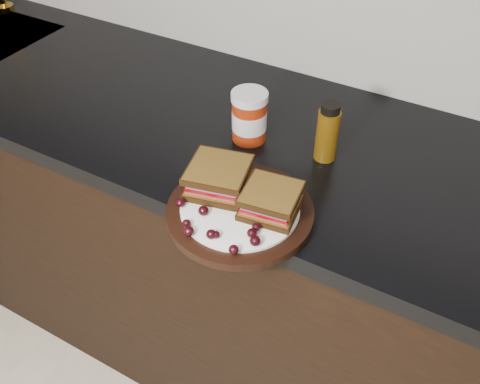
% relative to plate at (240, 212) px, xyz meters
% --- Properties ---
extents(base_cabinets, '(3.96, 0.58, 0.86)m').
position_rel_plate_xyz_m(base_cabinets, '(-0.08, 0.26, -0.48)').
color(base_cabinets, black).
rests_on(base_cabinets, ground_plane).
extents(countertop, '(3.98, 0.60, 0.04)m').
position_rel_plate_xyz_m(countertop, '(-0.08, 0.26, -0.03)').
color(countertop, black).
rests_on(countertop, base_cabinets).
extents(plate, '(0.28, 0.28, 0.02)m').
position_rel_plate_xyz_m(plate, '(0.00, 0.00, 0.00)').
color(plate, black).
rests_on(plate, countertop).
extents(sandwich_left, '(0.14, 0.14, 0.05)m').
position_rel_plate_xyz_m(sandwich_left, '(-0.06, 0.03, 0.04)').
color(sandwich_left, brown).
rests_on(sandwich_left, plate).
extents(sandwich_right, '(0.12, 0.12, 0.05)m').
position_rel_plate_xyz_m(sandwich_right, '(0.05, 0.02, 0.04)').
color(sandwich_right, brown).
rests_on(sandwich_right, plate).
extents(grape_0, '(0.02, 0.02, 0.02)m').
position_rel_plate_xyz_m(grape_0, '(-0.10, -0.05, 0.02)').
color(grape_0, black).
rests_on(grape_0, plate).
extents(grape_1, '(0.02, 0.02, 0.02)m').
position_rel_plate_xyz_m(grape_1, '(-0.05, -0.05, 0.02)').
color(grape_1, black).
rests_on(grape_1, plate).
extents(grape_2, '(0.02, 0.02, 0.01)m').
position_rel_plate_xyz_m(grape_2, '(-0.06, -0.09, 0.02)').
color(grape_2, black).
rests_on(grape_2, plate).
extents(grape_3, '(0.02, 0.02, 0.02)m').
position_rel_plate_xyz_m(grape_3, '(-0.04, -0.11, 0.02)').
color(grape_3, black).
rests_on(grape_3, plate).
extents(grape_4, '(0.02, 0.02, 0.02)m').
position_rel_plate_xyz_m(grape_4, '(-0.00, -0.10, 0.02)').
color(grape_4, black).
rests_on(grape_4, plate).
extents(grape_5, '(0.01, 0.01, 0.01)m').
position_rel_plate_xyz_m(grape_5, '(0.00, -0.09, 0.02)').
color(grape_5, black).
rests_on(grape_5, plate).
extents(grape_6, '(0.02, 0.02, 0.02)m').
position_rel_plate_xyz_m(grape_6, '(0.05, -0.11, 0.02)').
color(grape_6, black).
rests_on(grape_6, plate).
extents(grape_7, '(0.02, 0.02, 0.02)m').
position_rel_plate_xyz_m(grape_7, '(0.07, -0.07, 0.02)').
color(grape_7, black).
rests_on(grape_7, plate).
extents(grape_8, '(0.02, 0.02, 0.02)m').
position_rel_plate_xyz_m(grape_8, '(0.06, -0.06, 0.02)').
color(grape_8, black).
rests_on(grape_8, plate).
extents(grape_9, '(0.02, 0.02, 0.02)m').
position_rel_plate_xyz_m(grape_9, '(0.06, -0.04, 0.02)').
color(grape_9, black).
rests_on(grape_9, plate).
extents(grape_10, '(0.02, 0.02, 0.02)m').
position_rel_plate_xyz_m(grape_10, '(0.08, 0.01, 0.02)').
color(grape_10, black).
rests_on(grape_10, plate).
extents(grape_11, '(0.02, 0.02, 0.02)m').
position_rel_plate_xyz_m(grape_11, '(0.06, 0.02, 0.02)').
color(grape_11, black).
rests_on(grape_11, plate).
extents(grape_12, '(0.02, 0.02, 0.02)m').
position_rel_plate_xyz_m(grape_12, '(0.06, 0.04, 0.02)').
color(grape_12, black).
rests_on(grape_12, plate).
extents(grape_13, '(0.02, 0.02, 0.02)m').
position_rel_plate_xyz_m(grape_13, '(-0.06, 0.05, 0.02)').
color(grape_13, black).
rests_on(grape_13, plate).
extents(grape_14, '(0.02, 0.02, 0.02)m').
position_rel_plate_xyz_m(grape_14, '(-0.07, 0.03, 0.02)').
color(grape_14, black).
rests_on(grape_14, plate).
extents(grape_15, '(0.02, 0.02, 0.02)m').
position_rel_plate_xyz_m(grape_15, '(-0.07, 0.01, 0.02)').
color(grape_15, black).
rests_on(grape_15, plate).
extents(grape_16, '(0.02, 0.02, 0.01)m').
position_rel_plate_xyz_m(grape_16, '(-0.09, -0.01, 0.02)').
color(grape_16, black).
rests_on(grape_16, plate).
extents(grape_17, '(0.02, 0.02, 0.02)m').
position_rel_plate_xyz_m(grape_17, '(-0.04, 0.04, 0.02)').
color(grape_17, black).
rests_on(grape_17, plate).
extents(grape_18, '(0.02, 0.02, 0.02)m').
position_rel_plate_xyz_m(grape_18, '(-0.08, 0.02, 0.03)').
color(grape_18, black).
rests_on(grape_18, plate).
extents(grape_19, '(0.02, 0.02, 0.02)m').
position_rel_plate_xyz_m(grape_19, '(-0.08, 0.02, 0.02)').
color(grape_19, black).
rests_on(grape_19, plate).
extents(condiment_jar, '(0.09, 0.09, 0.12)m').
position_rel_plate_xyz_m(condiment_jar, '(-0.10, 0.23, 0.05)').
color(condiment_jar, maroon).
rests_on(condiment_jar, countertop).
extents(oil_bottle, '(0.06, 0.06, 0.13)m').
position_rel_plate_xyz_m(oil_bottle, '(0.07, 0.25, 0.06)').
color(oil_bottle, '#523508').
rests_on(oil_bottle, countertop).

